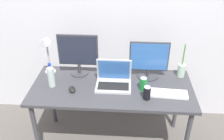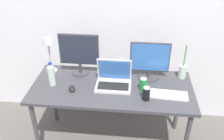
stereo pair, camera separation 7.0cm
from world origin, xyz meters
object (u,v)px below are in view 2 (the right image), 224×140
mouse_by_keyboard (72,88)px  soda_can_near_keyboard (146,94)px  monitor_left (79,52)px  keyboard_main (166,95)px  soda_can_by_laptop (143,84)px  laptop_silver (114,80)px  work_desk (112,92)px  desk_lamp (47,47)px  monitor_center (150,61)px  bamboo_vase (183,71)px  water_bottle (51,75)px

mouse_by_keyboard → soda_can_near_keyboard: (0.69, -0.07, 0.04)m
monitor_left → keyboard_main: monitor_left is taller
soda_can_by_laptop → laptop_silver: bearing=168.4°
work_desk → monitor_left: size_ratio=3.57×
soda_can_near_keyboard → desk_lamp: 1.07m
monitor_left → soda_can_near_keyboard: bearing=-29.6°
mouse_by_keyboard → monitor_center: bearing=1.9°
monitor_center → soda_can_near_keyboard: monitor_center is taller
soda_can_near_keyboard → soda_can_by_laptop: bearing=100.8°
laptop_silver → bamboo_vase: size_ratio=0.93×
monitor_center → soda_can_by_laptop: size_ratio=3.06×
monitor_center → mouse_by_keyboard: monitor_center is taller
laptop_silver → water_bottle: laptop_silver is taller
monitor_center → water_bottle: size_ratio=1.57×
monitor_center → water_bottle: bearing=-165.8°
mouse_by_keyboard → monitor_left: bearing=66.1°
work_desk → mouse_by_keyboard: size_ratio=15.33×
keyboard_main → water_bottle: water_bottle is taller
monitor_center → soda_can_by_laptop: monitor_center is taller
mouse_by_keyboard → soda_can_near_keyboard: soda_can_near_keyboard is taller
monitor_left → soda_can_by_laptop: (0.64, -0.24, -0.18)m
keyboard_main → desk_lamp: (-1.16, 0.27, 0.29)m
water_bottle → monitor_left: bearing=46.9°
work_desk → soda_can_by_laptop: soda_can_by_laptop is taller
bamboo_vase → soda_can_near_keyboard: bearing=-132.2°
work_desk → desk_lamp: 0.77m
monitor_left → monitor_center: (0.70, -0.01, -0.05)m
monitor_left → soda_can_by_laptop: 0.71m
keyboard_main → soda_can_near_keyboard: bearing=-153.9°
bamboo_vase → monitor_center: bearing=-175.7°
work_desk → water_bottle: size_ratio=6.28×
keyboard_main → mouse_by_keyboard: 0.87m
keyboard_main → monitor_center: bearing=120.8°
work_desk → monitor_left: 0.51m
water_bottle → desk_lamp: (-0.09, 0.20, 0.19)m
monitor_left → soda_can_by_laptop: bearing=-20.5°
work_desk → keyboard_main: (0.50, -0.10, 0.08)m
bamboo_vase → work_desk: bearing=-161.7°
keyboard_main → laptop_silver: bearing=169.5°
mouse_by_keyboard → desk_lamp: bearing=115.8°
soda_can_near_keyboard → desk_lamp: desk_lamp is taller
work_desk → laptop_silver: bearing=59.1°
laptop_silver → soda_can_near_keyboard: laptop_silver is taller
keyboard_main → bamboo_vase: size_ratio=1.07×
keyboard_main → bamboo_vase: 0.38m
laptop_silver → soda_can_by_laptop: (0.28, -0.06, 0.00)m
work_desk → mouse_by_keyboard: (-0.37, -0.10, 0.09)m
laptop_silver → bamboo_vase: (0.67, 0.20, 0.02)m
mouse_by_keyboard → soda_can_by_laptop: soda_can_by_laptop is taller
mouse_by_keyboard → keyboard_main: bearing=-21.0°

